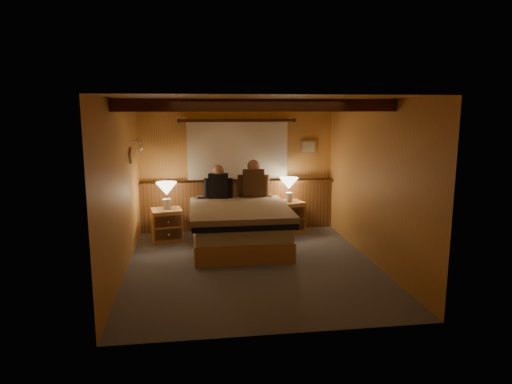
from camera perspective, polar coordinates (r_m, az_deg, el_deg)
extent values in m
plane|color=#585C68|center=(6.79, -0.46, -9.12)|extent=(4.20, 4.20, 0.00)
plane|color=tan|center=(6.39, -0.49, 11.59)|extent=(4.20, 4.20, 0.00)
plane|color=#D4984C|center=(8.55, -2.33, 3.23)|extent=(3.60, 0.00, 3.60)
plane|color=#D4984C|center=(6.50, -16.41, 0.52)|extent=(0.00, 4.20, 4.20)
plane|color=#D4984C|center=(6.95, 14.41, 1.24)|extent=(0.00, 4.20, 4.20)
plane|color=#D4984C|center=(4.45, 3.09, -3.53)|extent=(3.60, 0.00, 3.60)
cube|color=brown|center=(8.61, -2.25, -1.77)|extent=(3.60, 0.12, 0.90)
cube|color=brown|center=(8.47, -2.23, 1.25)|extent=(3.60, 0.22, 0.04)
cylinder|color=#4A2712|center=(8.40, -2.32, 8.93)|extent=(2.10, 0.05, 0.05)
sphere|color=#4A2712|center=(8.36, -9.58, 8.78)|extent=(0.08, 0.08, 0.08)
sphere|color=#4A2712|center=(8.57, 4.77, 8.93)|extent=(0.08, 0.08, 0.08)
cube|color=white|center=(8.44, -2.30, 5.19)|extent=(1.85, 0.08, 1.05)
cube|color=#4A2712|center=(5.80, 0.30, 10.81)|extent=(3.60, 0.15, 0.16)
cube|color=#4A2712|center=(7.29, -1.44, 10.74)|extent=(3.60, 0.15, 0.16)
cylinder|color=silver|center=(8.01, -14.56, 6.38)|extent=(0.03, 0.55, 0.03)
torus|color=silver|center=(7.86, -14.42, 5.43)|extent=(0.01, 0.21, 0.21)
torus|color=silver|center=(8.09, -14.25, 5.58)|extent=(0.01, 0.21, 0.21)
cube|color=#A87B54|center=(8.73, 6.56, 5.64)|extent=(0.30, 0.03, 0.25)
cube|color=beige|center=(8.71, 6.59, 5.63)|extent=(0.24, 0.01, 0.19)
cube|color=tan|center=(7.66, -2.14, -5.65)|extent=(1.50, 2.00, 0.30)
cube|color=silver|center=(7.59, -2.16, -3.70)|extent=(1.46, 1.96, 0.24)
cube|color=black|center=(7.31, -1.97, -3.04)|extent=(1.56, 1.60, 0.08)
cube|color=tan|center=(7.42, -2.07, -2.28)|extent=(1.60, 1.80, 0.12)
cube|color=silver|center=(8.27, -5.32, -1.13)|extent=(0.60, 0.34, 0.16)
cube|color=silver|center=(8.34, -0.12, -0.99)|extent=(0.60, 0.34, 0.16)
cube|color=tan|center=(8.09, -11.07, -4.03)|extent=(0.57, 0.53, 0.55)
cube|color=brown|center=(7.85, -10.92, -3.64)|extent=(0.45, 0.09, 0.19)
cube|color=brown|center=(7.91, -10.86, -5.19)|extent=(0.45, 0.09, 0.19)
cylinder|color=silver|center=(7.85, -10.92, -3.64)|extent=(0.03, 0.03, 0.03)
cylinder|color=silver|center=(7.91, -10.86, -5.19)|extent=(0.03, 0.03, 0.03)
cube|color=tan|center=(8.50, 3.96, -3.07)|extent=(0.61, 0.57, 0.58)
cube|color=brown|center=(8.27, 4.61, -2.64)|extent=(0.47, 0.12, 0.20)
cube|color=brown|center=(8.33, 4.59, -4.18)|extent=(0.47, 0.12, 0.20)
cylinder|color=silver|center=(8.27, 4.61, -2.64)|extent=(0.04, 0.04, 0.03)
cylinder|color=silver|center=(8.33, 4.59, -4.18)|extent=(0.04, 0.04, 0.03)
cylinder|color=white|center=(8.02, -11.06, -1.48)|extent=(0.14, 0.14, 0.18)
cylinder|color=silver|center=(7.99, -11.09, -0.64)|extent=(0.02, 0.02, 0.10)
cone|color=beige|center=(7.97, -11.13, 0.42)|extent=(0.36, 0.36, 0.22)
cylinder|color=white|center=(8.38, 4.10, -0.65)|extent=(0.13, 0.13, 0.17)
cylinder|color=silver|center=(8.36, 4.11, 0.12)|extent=(0.02, 0.02, 0.10)
cone|color=beige|center=(8.33, 4.12, 1.08)|extent=(0.34, 0.34, 0.21)
cube|color=black|center=(8.12, -4.72, 0.67)|extent=(0.37, 0.23, 0.46)
cylinder|color=black|center=(8.14, -6.15, 0.40)|extent=(0.11, 0.11, 0.37)
cylinder|color=black|center=(8.12, -3.29, 0.43)|extent=(0.11, 0.11, 0.37)
sphere|color=tan|center=(8.08, -4.76, 2.73)|extent=(0.20, 0.20, 0.20)
cube|color=#49311D|center=(8.23, -0.32, 1.02)|extent=(0.41, 0.27, 0.51)
cylinder|color=#49311D|center=(8.23, -1.89, 0.73)|extent=(0.12, 0.12, 0.41)
cylinder|color=#49311D|center=(8.24, 1.25, 0.74)|extent=(0.12, 0.12, 0.41)
sphere|color=tan|center=(8.18, -0.32, 3.28)|extent=(0.23, 0.23, 0.23)
cube|color=black|center=(8.15, -10.84, -4.91)|extent=(0.51, 0.37, 0.28)
cylinder|color=black|center=(8.11, -10.88, -3.83)|extent=(0.13, 0.29, 0.07)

